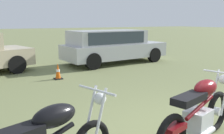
% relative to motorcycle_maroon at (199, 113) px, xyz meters
% --- Properties ---
extents(motorcycle_maroon, '(2.04, 0.86, 1.02)m').
position_rel_motorcycle_maroon_xyz_m(motorcycle_maroon, '(0.00, 0.00, 0.00)').
color(motorcycle_maroon, black).
rests_on(motorcycle_maroon, ground).
extents(car_silver, '(4.67, 2.10, 1.43)m').
position_rel_motorcycle_maroon_xyz_m(car_silver, '(2.44, 6.85, 0.35)').
color(car_silver, '#B2B5BA').
rests_on(car_silver, ground).
extents(traffic_cone, '(0.25, 0.25, 0.50)m').
position_rel_motorcycle_maroon_xyz_m(traffic_cone, '(-0.51, 5.12, -0.26)').
color(traffic_cone, '#EA590F').
rests_on(traffic_cone, ground).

